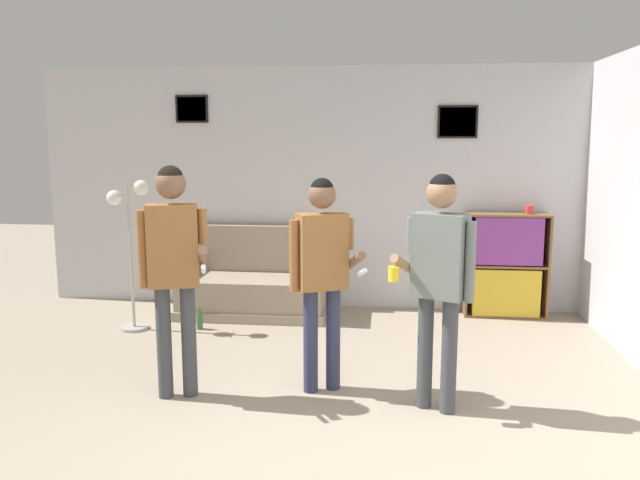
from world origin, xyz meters
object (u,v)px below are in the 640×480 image
at_px(couch, 254,286).
at_px(bookshelf, 506,265).
at_px(person_watcher_holding_cup, 439,268).
at_px(bottle_on_floor, 200,321).
at_px(person_player_foreground_center, 322,263).
at_px(person_player_foreground_left, 173,257).
at_px(floor_lamp, 130,230).
at_px(drinking_cup, 529,210).

height_order(couch, bookshelf, bookshelf).
bearing_deg(person_watcher_holding_cup, bookshelf, 69.97).
distance_m(couch, person_watcher_holding_cup, 3.04).
bearing_deg(person_watcher_holding_cup, bottle_on_floor, 143.43).
bearing_deg(person_player_foreground_center, person_player_foreground_left, -167.53).
height_order(bookshelf, person_player_foreground_left, person_player_foreground_left).
distance_m(floor_lamp, person_watcher_holding_cup, 3.31).
relative_size(bookshelf, floor_lamp, 0.74).
xyz_separation_m(bottle_on_floor, drinking_cup, (3.37, 0.85, 1.08)).
height_order(person_player_foreground_left, drinking_cup, person_player_foreground_left).
bearing_deg(person_player_foreground_left, floor_lamp, 122.55).
relative_size(couch, drinking_cup, 18.04).
height_order(floor_lamp, bottle_on_floor, floor_lamp).
height_order(floor_lamp, person_watcher_holding_cup, person_watcher_holding_cup).
bearing_deg(drinking_cup, couch, -176.28).
bearing_deg(person_player_foreground_left, couch, 87.83).
bearing_deg(person_player_foreground_center, drinking_cup, 48.84).
xyz_separation_m(floor_lamp, person_player_foreground_left, (1.00, -1.57, 0.05)).
height_order(floor_lamp, person_player_foreground_center, person_player_foreground_center).
distance_m(bottle_on_floor, drinking_cup, 3.64).
relative_size(floor_lamp, person_player_foreground_left, 0.88).
relative_size(floor_lamp, bottle_on_floor, 6.72).
relative_size(couch, person_player_foreground_center, 1.00).
relative_size(person_player_foreground_left, person_player_foreground_center, 1.06).
bearing_deg(person_watcher_holding_cup, person_player_foreground_left, 179.28).
bearing_deg(couch, bookshelf, 4.00).
bearing_deg(bottle_on_floor, bookshelf, 15.09).
xyz_separation_m(bookshelf, person_player_foreground_left, (-2.82, -2.49, 0.51)).
distance_m(couch, drinking_cup, 3.08).
relative_size(couch, person_player_foreground_left, 0.94).
bearing_deg(person_player_foreground_center, person_watcher_holding_cup, -17.08).
relative_size(couch, floor_lamp, 1.07).
relative_size(bookshelf, person_watcher_holding_cup, 0.67).
bearing_deg(bottle_on_floor, couch, 57.12).
bearing_deg(drinking_cup, bottle_on_floor, -165.82).
distance_m(floor_lamp, person_player_foreground_center, 2.46).
bearing_deg(person_watcher_holding_cup, drinking_cup, 65.78).
bearing_deg(bookshelf, drinking_cup, 0.20).
height_order(couch, person_watcher_holding_cup, person_watcher_holding_cup).
distance_m(person_player_foreground_left, drinking_cup, 3.93).
relative_size(person_player_foreground_center, drinking_cup, 18.11).
bearing_deg(person_player_foreground_left, person_watcher_holding_cup, -0.72).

